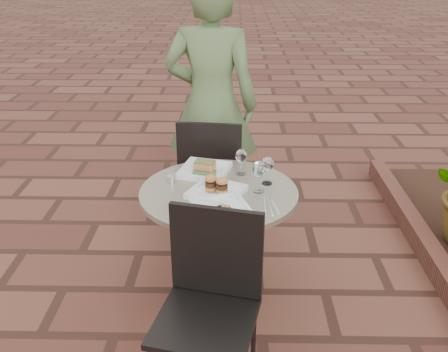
{
  "coord_description": "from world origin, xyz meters",
  "views": [
    {
      "loc": [
        0.25,
        -2.56,
        1.99
      ],
      "look_at": [
        0.19,
        -0.03,
        0.82
      ],
      "focal_mm": 40.0,
      "sensor_mm": 36.0,
      "label": 1
    }
  ],
  "objects_px": {
    "chair_far": "(212,169)",
    "plate_tuna": "(221,209)",
    "diner": "(211,106)",
    "plate_sliders": "(216,189)",
    "plate_salmon": "(205,169)",
    "chair_near": "(211,291)",
    "cafe_table": "(219,228)"
  },
  "relations": [
    {
      "from": "cafe_table",
      "to": "plate_tuna",
      "type": "height_order",
      "value": "plate_tuna"
    },
    {
      "from": "chair_far",
      "to": "plate_tuna",
      "type": "bearing_deg",
      "value": 101.51
    },
    {
      "from": "chair_near",
      "to": "diner",
      "type": "bearing_deg",
      "value": 105.09
    },
    {
      "from": "cafe_table",
      "to": "diner",
      "type": "relative_size",
      "value": 0.48
    },
    {
      "from": "cafe_table",
      "to": "plate_tuna",
      "type": "xyz_separation_m",
      "value": [
        0.02,
        -0.25,
        0.26
      ]
    },
    {
      "from": "diner",
      "to": "plate_sliders",
      "type": "relative_size",
      "value": 5.22
    },
    {
      "from": "cafe_table",
      "to": "plate_salmon",
      "type": "distance_m",
      "value": 0.37
    },
    {
      "from": "chair_far",
      "to": "plate_salmon",
      "type": "bearing_deg",
      "value": 93.48
    },
    {
      "from": "chair_near",
      "to": "plate_sliders",
      "type": "relative_size",
      "value": 2.59
    },
    {
      "from": "plate_tuna",
      "to": "plate_sliders",
      "type": "bearing_deg",
      "value": 98.67
    },
    {
      "from": "diner",
      "to": "plate_sliders",
      "type": "bearing_deg",
      "value": 101.68
    },
    {
      "from": "diner",
      "to": "plate_sliders",
      "type": "xyz_separation_m",
      "value": [
        0.07,
        -1.01,
        -0.17
      ]
    },
    {
      "from": "chair_far",
      "to": "plate_tuna",
      "type": "distance_m",
      "value": 0.97
    },
    {
      "from": "plate_sliders",
      "to": "diner",
      "type": "bearing_deg",
      "value": 94.0
    },
    {
      "from": "diner",
      "to": "cafe_table",
      "type": "bearing_deg",
      "value": 102.57
    },
    {
      "from": "chair_near",
      "to": "diner",
      "type": "relative_size",
      "value": 0.5
    },
    {
      "from": "plate_sliders",
      "to": "plate_tuna",
      "type": "height_order",
      "value": "plate_sliders"
    },
    {
      "from": "cafe_table",
      "to": "diner",
      "type": "distance_m",
      "value": 1.07
    },
    {
      "from": "chair_near",
      "to": "diner",
      "type": "xyz_separation_m",
      "value": [
        -0.07,
        1.64,
        0.39
      ]
    },
    {
      "from": "plate_sliders",
      "to": "plate_tuna",
      "type": "relative_size",
      "value": 1.01
    },
    {
      "from": "diner",
      "to": "plate_tuna",
      "type": "xyz_separation_m",
      "value": [
        0.1,
        -1.21,
        -0.19
      ]
    },
    {
      "from": "chair_far",
      "to": "chair_near",
      "type": "relative_size",
      "value": 1.0
    },
    {
      "from": "cafe_table",
      "to": "chair_near",
      "type": "relative_size",
      "value": 0.97
    },
    {
      "from": "plate_salmon",
      "to": "plate_tuna",
      "type": "relative_size",
      "value": 0.95
    },
    {
      "from": "cafe_table",
      "to": "plate_tuna",
      "type": "distance_m",
      "value": 0.36
    },
    {
      "from": "cafe_table",
      "to": "diner",
      "type": "height_order",
      "value": "diner"
    },
    {
      "from": "chair_far",
      "to": "plate_tuna",
      "type": "xyz_separation_m",
      "value": [
        0.09,
        -0.94,
        0.2
      ]
    },
    {
      "from": "chair_far",
      "to": "plate_sliders",
      "type": "bearing_deg",
      "value": 100.67
    },
    {
      "from": "cafe_table",
      "to": "chair_far",
      "type": "distance_m",
      "value": 0.7
    },
    {
      "from": "chair_near",
      "to": "plate_tuna",
      "type": "distance_m",
      "value": 0.47
    },
    {
      "from": "plate_salmon",
      "to": "plate_sliders",
      "type": "bearing_deg",
      "value": -74.54
    },
    {
      "from": "plate_sliders",
      "to": "chair_near",
      "type": "bearing_deg",
      "value": -90.5
    }
  ]
}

